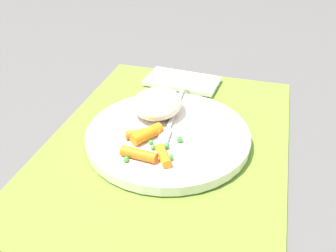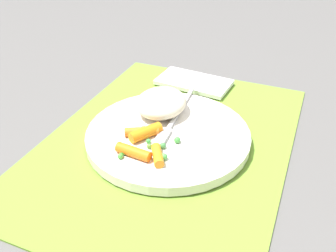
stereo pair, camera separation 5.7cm
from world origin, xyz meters
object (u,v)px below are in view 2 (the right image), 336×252
rice_mound (161,103)px  plate (168,135)px  fork (175,119)px  carrot_portion (144,141)px  napkin (194,82)px

rice_mound → plate: bearing=34.0°
rice_mound → fork: (0.01, 0.03, -0.02)m
plate → carrot_portion: (0.05, -0.02, 0.02)m
rice_mound → carrot_portion: size_ratio=1.04×
rice_mound → napkin: (-0.15, 0.01, -0.03)m
plate → rice_mound: 0.06m
plate → carrot_portion: bearing=-22.1°
fork → napkin: 0.16m
plate → fork: bearing=-176.1°
carrot_portion → napkin: 0.24m
carrot_portion → napkin: size_ratio=0.63×
plate → fork: size_ratio=1.27×
plate → carrot_portion: 0.05m
carrot_portion → fork: 0.08m
carrot_portion → fork: bearing=168.3°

